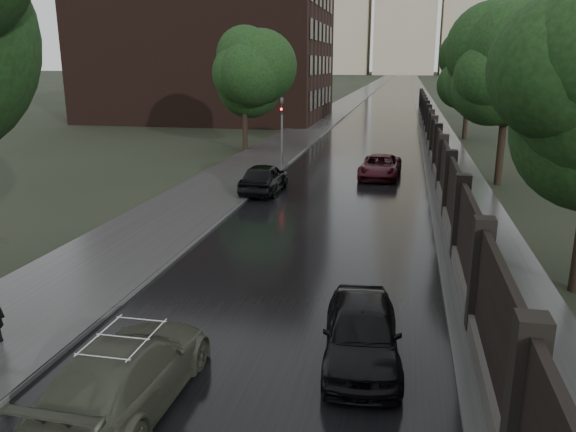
{
  "coord_description": "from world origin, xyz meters",
  "views": [
    {
      "loc": [
        2.79,
        -7.33,
        5.94
      ],
      "look_at": [
        -0.52,
        8.55,
        1.5
      ],
      "focal_mm": 35.0,
      "sensor_mm": 36.0,
      "label": 1
    }
  ],
  "objects_px": {
    "volga_sedan": "(126,373)",
    "car_right_near": "(362,332)",
    "tree_left_far": "(244,74)",
    "tree_right_c": "(469,76)",
    "tree_right_b": "(507,84)",
    "hatchback_left": "(264,178)",
    "car_right_far": "(380,167)",
    "traffic_light": "(282,125)"
  },
  "relations": [
    {
      "from": "tree_right_c",
      "to": "volga_sedan",
      "type": "relative_size",
      "value": 1.56
    },
    {
      "from": "hatchback_left",
      "to": "car_right_near",
      "type": "distance_m",
      "value": 15.79
    },
    {
      "from": "traffic_light",
      "to": "car_right_far",
      "type": "bearing_deg",
      "value": -23.15
    },
    {
      "from": "tree_left_far",
      "to": "hatchback_left",
      "type": "relative_size",
      "value": 1.78
    },
    {
      "from": "traffic_light",
      "to": "car_right_near",
      "type": "relative_size",
      "value": 1.05
    },
    {
      "from": "tree_right_c",
      "to": "hatchback_left",
      "type": "relative_size",
      "value": 1.69
    },
    {
      "from": "tree_right_b",
      "to": "car_right_far",
      "type": "distance_m",
      "value": 7.34
    },
    {
      "from": "tree_left_far",
      "to": "tree_right_b",
      "type": "distance_m",
      "value": 17.45
    },
    {
      "from": "tree_right_c",
      "to": "car_right_near",
      "type": "xyz_separation_m",
      "value": [
        -5.36,
        -36.86,
        -4.3
      ]
    },
    {
      "from": "tree_right_c",
      "to": "tree_left_far",
      "type": "bearing_deg",
      "value": -147.17
    },
    {
      "from": "tree_left_far",
      "to": "tree_right_c",
      "type": "xyz_separation_m",
      "value": [
        15.5,
        10.0,
        -0.29
      ]
    },
    {
      "from": "tree_right_c",
      "to": "car_right_far",
      "type": "distance_m",
      "value": 19.0
    },
    {
      "from": "traffic_light",
      "to": "volga_sedan",
      "type": "height_order",
      "value": "traffic_light"
    },
    {
      "from": "tree_right_c",
      "to": "hatchback_left",
      "type": "xyz_separation_m",
      "value": [
        -11.1,
        -22.15,
        -4.24
      ]
    },
    {
      "from": "tree_right_b",
      "to": "tree_left_far",
      "type": "bearing_deg",
      "value": 152.7
    },
    {
      "from": "tree_right_b",
      "to": "volga_sedan",
      "type": "xyz_separation_m",
      "value": [
        -9.3,
        -21.29,
        -4.3
      ]
    },
    {
      "from": "tree_left_far",
      "to": "tree_right_b",
      "type": "xyz_separation_m",
      "value": [
        15.5,
        -8.0,
        -0.29
      ]
    },
    {
      "from": "volga_sedan",
      "to": "hatchback_left",
      "type": "bearing_deg",
      "value": -83.33
    },
    {
      "from": "tree_left_far",
      "to": "car_right_near",
      "type": "height_order",
      "value": "tree_left_far"
    },
    {
      "from": "tree_left_far",
      "to": "tree_right_c",
      "type": "bearing_deg",
      "value": 32.83
    },
    {
      "from": "hatchback_left",
      "to": "car_right_near",
      "type": "relative_size",
      "value": 1.09
    },
    {
      "from": "car_right_near",
      "to": "tree_left_far",
      "type": "bearing_deg",
      "value": 105.56
    },
    {
      "from": "volga_sedan",
      "to": "hatchback_left",
      "type": "relative_size",
      "value": 1.08
    },
    {
      "from": "tree_right_c",
      "to": "car_right_near",
      "type": "distance_m",
      "value": 37.5
    },
    {
      "from": "volga_sedan",
      "to": "car_right_far",
      "type": "relative_size",
      "value": 1.03
    },
    {
      "from": "tree_right_b",
      "to": "car_right_far",
      "type": "bearing_deg",
      "value": 175.42
    },
    {
      "from": "traffic_light",
      "to": "hatchback_left",
      "type": "bearing_deg",
      "value": -84.41
    },
    {
      "from": "volga_sedan",
      "to": "car_right_far",
      "type": "xyz_separation_m",
      "value": [
        3.4,
        21.76,
        -0.04
      ]
    },
    {
      "from": "traffic_light",
      "to": "car_right_far",
      "type": "relative_size",
      "value": 0.91
    },
    {
      "from": "traffic_light",
      "to": "volga_sedan",
      "type": "xyz_separation_m",
      "value": [
        2.5,
        -24.29,
        -1.74
      ]
    },
    {
      "from": "tree_right_b",
      "to": "volga_sedan",
      "type": "distance_m",
      "value": 23.63
    },
    {
      "from": "tree_left_far",
      "to": "hatchback_left",
      "type": "bearing_deg",
      "value": -70.1
    },
    {
      "from": "tree_right_b",
      "to": "hatchback_left",
      "type": "height_order",
      "value": "tree_right_b"
    },
    {
      "from": "tree_left_far",
      "to": "hatchback_left",
      "type": "height_order",
      "value": "tree_left_far"
    },
    {
      "from": "tree_left_far",
      "to": "hatchback_left",
      "type": "distance_m",
      "value": 13.7
    },
    {
      "from": "traffic_light",
      "to": "tree_left_far",
      "type": "bearing_deg",
      "value": 126.47
    },
    {
      "from": "hatchback_left",
      "to": "car_right_far",
      "type": "relative_size",
      "value": 0.95
    },
    {
      "from": "volga_sedan",
      "to": "car_right_near",
      "type": "relative_size",
      "value": 1.18
    },
    {
      "from": "tree_right_b",
      "to": "car_right_near",
      "type": "bearing_deg",
      "value": -105.86
    },
    {
      "from": "tree_right_b",
      "to": "traffic_light",
      "type": "height_order",
      "value": "tree_right_b"
    },
    {
      "from": "car_right_near",
      "to": "car_right_far",
      "type": "height_order",
      "value": "car_right_near"
    },
    {
      "from": "traffic_light",
      "to": "volga_sedan",
      "type": "distance_m",
      "value": 24.48
    }
  ]
}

